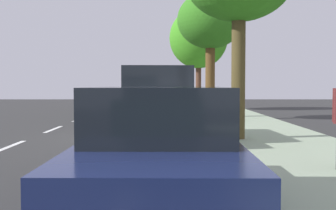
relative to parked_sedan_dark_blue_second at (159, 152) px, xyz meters
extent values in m
plane|color=#2E2E2E|center=(-0.72, 7.80, -0.75)|extent=(64.01, 64.01, 0.00)
cube|color=#99AB8E|center=(2.80, 7.80, -0.69)|extent=(3.51, 40.01, 0.13)
cube|color=gray|center=(0.97, 7.80, -0.69)|extent=(0.16, 40.01, 0.13)
cube|color=white|center=(-3.85, 5.69, -0.75)|extent=(0.14, 2.20, 0.01)
cube|color=white|center=(-3.85, 9.89, -0.75)|extent=(0.14, 2.20, 0.01)
cube|color=white|center=(-3.85, 14.09, -0.75)|extent=(0.14, 2.20, 0.01)
cube|color=white|center=(-3.85, 18.29, -0.75)|extent=(0.14, 2.20, 0.01)
cube|color=white|center=(-3.85, 22.49, -0.75)|extent=(0.14, 2.20, 0.01)
cube|color=white|center=(-3.85, 26.69, -0.75)|extent=(0.14, 2.20, 0.01)
cube|color=white|center=(-0.50, 7.80, -0.75)|extent=(0.12, 40.01, 0.01)
cube|color=navy|center=(0.00, 0.00, -0.15)|extent=(1.81, 4.42, 0.64)
cube|color=black|center=(0.00, 0.00, 0.47)|extent=(1.57, 2.12, 0.60)
cylinder|color=black|center=(0.82, 1.36, -0.42)|extent=(0.23, 0.66, 0.66)
cylinder|color=black|center=(-0.80, 1.37, -0.42)|extent=(0.23, 0.66, 0.66)
cube|color=white|center=(-0.21, 6.44, 0.03)|extent=(2.13, 4.79, 0.90)
cube|color=black|center=(-0.21, 6.44, 0.86)|extent=(1.82, 3.18, 0.76)
cylinder|color=black|center=(0.59, 7.94, -0.37)|extent=(0.26, 0.77, 0.76)
cylinder|color=black|center=(-1.15, 7.85, -0.37)|extent=(0.26, 0.77, 0.76)
cylinder|color=black|center=(0.73, 5.02, -0.37)|extent=(0.26, 0.77, 0.76)
cylinder|color=black|center=(-1.01, 4.94, -0.37)|extent=(0.26, 0.77, 0.76)
cube|color=slate|center=(-0.16, 12.68, -0.15)|extent=(1.97, 4.48, 0.64)
cube|color=black|center=(-0.16, 12.68, 0.47)|extent=(1.65, 2.17, 0.60)
cylinder|color=black|center=(0.72, 14.00, -0.42)|extent=(0.25, 0.67, 0.66)
cylinder|color=black|center=(-0.90, 14.08, -0.42)|extent=(0.25, 0.67, 0.66)
cylinder|color=black|center=(0.58, 11.27, -0.42)|extent=(0.25, 0.67, 0.66)
cylinder|color=black|center=(-1.03, 11.35, -0.42)|extent=(0.25, 0.67, 0.66)
cube|color=tan|center=(-0.05, 23.75, 0.00)|extent=(2.06, 5.34, 0.80)
cube|color=black|center=(-0.06, 24.67, 0.80)|extent=(1.75, 1.53, 0.80)
cube|color=tan|center=(-0.03, 22.55, 0.46)|extent=(1.91, 2.68, 0.12)
cylinder|color=black|center=(0.82, 25.41, -0.35)|extent=(0.23, 0.80, 0.80)
cylinder|color=black|center=(-0.98, 25.37, -0.35)|extent=(0.23, 0.80, 0.80)
cylinder|color=black|center=(0.88, 22.12, -0.35)|extent=(0.23, 0.80, 0.80)
cylinder|color=black|center=(-0.92, 22.09, -0.35)|extent=(0.23, 0.80, 0.80)
torus|color=black|center=(0.10, 7.46, -0.40)|extent=(0.56, 0.48, 0.69)
torus|color=black|center=(0.89, 8.13, -0.40)|extent=(0.56, 0.48, 0.69)
cylinder|color=#1926A5|center=(0.40, 7.71, -0.32)|extent=(0.51, 0.45, 0.51)
cylinder|color=#1926A5|center=(0.68, 7.95, -0.33)|extent=(0.13, 0.12, 0.48)
cylinder|color=#1926A5|center=(0.44, 7.75, -0.08)|extent=(0.58, 0.50, 0.05)
cylinder|color=#1926A5|center=(0.76, 8.02, -0.48)|extent=(0.29, 0.26, 0.19)
cylinder|color=#1926A5|center=(0.80, 8.06, -0.25)|extent=(0.22, 0.20, 0.33)
cylinder|color=#1926A5|center=(0.13, 7.48, -0.24)|extent=(0.11, 0.10, 0.34)
cube|color=black|center=(0.72, 7.98, -0.05)|extent=(0.25, 0.23, 0.05)
cylinder|color=black|center=(0.16, 7.51, -0.01)|extent=(0.32, 0.37, 0.03)
cylinder|color=#C6B284|center=(0.62, 7.40, -0.36)|extent=(0.15, 0.15, 0.78)
cylinder|color=#C6B284|center=(0.78, 7.29, -0.36)|extent=(0.15, 0.15, 0.78)
cube|color=white|center=(0.70, 7.35, 0.31)|extent=(0.44, 0.41, 0.55)
cylinder|color=white|center=(0.48, 7.50, 0.28)|extent=(0.10, 0.10, 0.53)
cylinder|color=white|center=(0.91, 7.20, 0.28)|extent=(0.10, 0.10, 0.53)
sphere|color=tan|center=(0.70, 7.35, 0.70)|extent=(0.22, 0.22, 0.22)
sphere|color=navy|center=(0.70, 7.35, 0.73)|extent=(0.25, 0.25, 0.25)
cube|color=black|center=(0.81, 7.51, 0.33)|extent=(0.35, 0.32, 0.44)
cylinder|color=#4F4222|center=(1.93, 6.29, 1.09)|extent=(0.36, 0.36, 3.42)
cylinder|color=brown|center=(1.93, 13.90, 1.08)|extent=(0.41, 0.41, 3.41)
ellipsoid|color=#337A1E|center=(1.93, 13.90, 3.58)|extent=(2.88, 2.88, 2.47)
cylinder|color=brown|center=(1.93, 21.21, 0.99)|extent=(0.33, 0.33, 3.23)
ellipsoid|color=#3F9821|center=(1.93, 21.21, 3.57)|extent=(3.49, 3.49, 3.61)
cylinder|color=#591E1E|center=(2.85, 2.01, 0.42)|extent=(0.10, 0.10, 0.54)
camera|label=1|loc=(0.10, -5.12, 0.80)|focal=46.81mm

